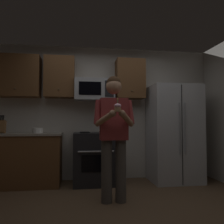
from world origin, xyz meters
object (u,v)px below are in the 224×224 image
Objects in this scene: knife_block at (0,126)px; cupcake at (118,107)px; oven_range at (95,158)px; microwave at (94,90)px; bowl_large_white at (38,130)px; person at (114,130)px; refrigerator at (174,133)px.

cupcake reaches higher than knife_block.
microwave reaches higher than oven_range.
microwave is 3.88× the size of bowl_large_white.
oven_range is at bearing -90.02° from microwave.
knife_block is at bearing -174.74° from microwave.
microwave reaches higher than knife_block.
cupcake is (0.00, -0.33, 0.30)m from person.
knife_block is 0.62m from bowl_large_white.
microwave is at bearing 97.60° from cupcake.
person is at bearing 90.00° from cupcake.
oven_range is 4.89× the size of bowl_large_white.
bowl_large_white is (-1.01, -0.12, -0.75)m from microwave.
bowl_large_white is at bearing 179.04° from refrigerator.
knife_block is (-1.62, -0.15, -0.68)m from microwave.
person is (1.82, -1.01, -0.04)m from knife_block.
cupcake is at bearing -82.40° from microwave.
refrigerator is at bearing 37.59° from person.
bowl_large_white is at bearing -173.39° from microwave.
bowl_large_white is at bearing 179.85° from oven_range.
bowl_large_white is at bearing 139.11° from person.
oven_range is at bearing 100.80° from person.
cupcake reaches higher than oven_range.
cupcake is at bearing -134.36° from refrigerator.
bowl_large_white is at bearing 3.02° from knife_block.
refrigerator is 1.90m from cupcake.
microwave is 1.56m from cupcake.
person reaches higher than cupcake.
knife_block is (-3.12, 0.01, 0.14)m from refrigerator.
bowl_large_white is 0.11× the size of person.
microwave is 2.31× the size of knife_block.
refrigerator is 5.63× the size of knife_block.
refrigerator is 3.12m from knife_block.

